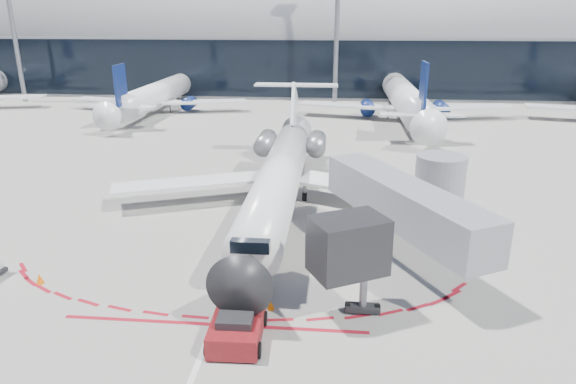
{
  "coord_description": "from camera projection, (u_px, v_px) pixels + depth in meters",
  "views": [
    {
      "loc": [
        5.21,
        -31.07,
        13.26
      ],
      "look_at": [
        2.2,
        1.19,
        2.06
      ],
      "focal_mm": 32.0,
      "sensor_mm": 36.0,
      "label": 1
    }
  ],
  "objects": [
    {
      "name": "apron_centerline",
      "position": [
        258.0,
        215.0,
        35.91
      ],
      "size": [
        0.25,
        40.0,
        0.01
      ],
      "primitive_type": "cube",
      "color": "silver",
      "rests_on": "ground"
    },
    {
      "name": "bg_airliner_1",
      "position": [
        157.0,
        77.0,
        73.24
      ],
      "size": [
        30.0,
        31.77,
        9.71
      ],
      "primitive_type": null,
      "color": "white",
      "rests_on": "ground"
    },
    {
      "name": "light_mast_west",
      "position": [
        12.0,
        20.0,
        79.07
      ],
      "size": [
        0.7,
        0.7,
        25.0
      ],
      "primitive_type": "cylinder",
      "color": "gray",
      "rests_on": "ground"
    },
    {
      "name": "pushback_tug",
      "position": [
        237.0,
        327.0,
        21.93
      ],
      "size": [
        2.39,
        5.42,
        1.4
      ],
      "rotation": [
        0.0,
        0.0,
        0.03
      ],
      "color": "#5E0D10",
      "rests_on": "ground"
    },
    {
      "name": "light_mast_centre",
      "position": [
        337.0,
        20.0,
        74.67
      ],
      "size": [
        0.7,
        0.7,
        25.0
      ],
      "primitive_type": "cylinder",
      "color": "gray",
      "rests_on": "ground"
    },
    {
      "name": "bg_airliner_2",
      "position": [
        406.0,
        78.0,
        67.91
      ],
      "size": [
        33.43,
        35.39,
        10.81
      ],
      "primitive_type": null,
      "color": "white",
      "rests_on": "ground"
    },
    {
      "name": "terminal_building",
      "position": [
        309.0,
        43.0,
        92.39
      ],
      "size": [
        150.0,
        24.15,
        24.0
      ],
      "color": "gray",
      "rests_on": "ground"
    },
    {
      "name": "regional_jet",
      "position": [
        281.0,
        173.0,
        36.56
      ],
      "size": [
        24.92,
        30.74,
        7.7
      ],
      "color": "white",
      "rests_on": "ground"
    },
    {
      "name": "safety_cone_left",
      "position": [
        40.0,
        279.0,
        26.67
      ],
      "size": [
        0.41,
        0.41,
        0.56
      ],
      "primitive_type": "cone",
      "color": "#E56204",
      "rests_on": "ground"
    },
    {
      "name": "ramp_worker",
      "position": [
        241.0,
        276.0,
        25.7
      ],
      "size": [
        0.7,
        0.53,
        1.71
      ],
      "primitive_type": "imported",
      "rotation": [
        0.0,
        0.0,
        3.35
      ],
      "color": "#9BF619",
      "rests_on": "ground"
    },
    {
      "name": "jet_bridge",
      "position": [
        413.0,
        204.0,
        29.35
      ],
      "size": [
        10.03,
        15.2,
        4.9
      ],
      "color": "gray",
      "rests_on": "ground"
    },
    {
      "name": "apron_stop_bar",
      "position": [
        214.0,
        324.0,
        23.21
      ],
      "size": [
        14.0,
        0.25,
        0.01
      ],
      "primitive_type": "cube",
      "color": "maroon",
      "rests_on": "ground"
    },
    {
      "name": "ground",
      "position": [
        253.0,
        226.0,
        34.03
      ],
      "size": [
        260.0,
        260.0,
        0.0
      ],
      "primitive_type": "plane",
      "color": "gray",
      "rests_on": "ground"
    },
    {
      "name": "safety_cone_right",
      "position": [
        271.0,
        305.0,
        24.33
      ],
      "size": [
        0.36,
        0.36,
        0.5
      ],
      "primitive_type": "cone",
      "color": "#E56204",
      "rests_on": "ground"
    }
  ]
}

